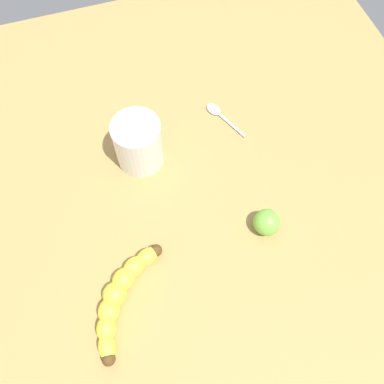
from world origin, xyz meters
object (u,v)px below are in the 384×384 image
Objects in this scene: banana at (120,296)px; smoothie_glass at (138,144)px; lime_fruit at (267,222)px; teaspoon at (216,111)px.

smoothie_glass is (10.27, 26.34, 3.15)cm from banana.
smoothie_glass is at bearing 129.61° from lime_fruit.
banana is 1.60× the size of teaspoon.
banana is at bearing 115.05° from teaspoon.
smoothie_glass is 0.97× the size of teaspoon.
banana is 1.65× the size of smoothie_glass.
smoothie_glass is at bearing 85.01° from teaspoon.
lime_fruit is at bearing -50.39° from smoothie_glass.
banana is at bearing -170.31° from lime_fruit.
teaspoon is (28.25, 32.52, -1.60)cm from banana.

